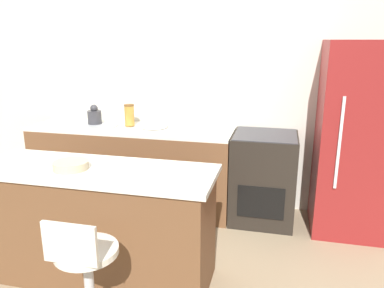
{
  "coord_description": "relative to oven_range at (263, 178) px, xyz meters",
  "views": [
    {
      "loc": [
        1.21,
        -3.3,
        1.8
      ],
      "look_at": [
        0.5,
        -0.32,
        0.94
      ],
      "focal_mm": 35.0,
      "sensor_mm": 36.0,
      "label": 1
    }
  ],
  "objects": [
    {
      "name": "ground_plane",
      "position": [
        -1.09,
        -0.33,
        -0.45
      ],
      "size": [
        14.0,
        14.0,
        0.0
      ],
      "primitive_type": "plane",
      "color": "#998466"
    },
    {
      "name": "fruit_bowl",
      "position": [
        -1.32,
        -1.34,
        0.47
      ],
      "size": [
        0.25,
        0.25,
        0.06
      ],
      "color": "#C1B28E",
      "rests_on": "kitchen_island"
    },
    {
      "name": "kettle",
      "position": [
        -1.86,
        0.05,
        0.54
      ],
      "size": [
        0.15,
        0.15,
        0.21
      ],
      "color": "#333338",
      "rests_on": "back_counter"
    },
    {
      "name": "oven_range",
      "position": [
        0.0,
        0.0,
        0.0
      ],
      "size": [
        0.63,
        0.63,
        0.91
      ],
      "color": "black",
      "rests_on": "ground_plane"
    },
    {
      "name": "back_counter",
      "position": [
        -1.42,
        0.0,
        -0.0
      ],
      "size": [
        2.18,
        0.62,
        0.91
      ],
      "color": "brown",
      "rests_on": "ground_plane"
    },
    {
      "name": "kitchen_island",
      "position": [
        -1.17,
        -1.29,
        -0.0
      ],
      "size": [
        1.79,
        0.62,
        0.9
      ],
      "color": "brown",
      "rests_on": "ground_plane"
    },
    {
      "name": "stool_chair",
      "position": [
        -0.94,
        -1.89,
        -0.02
      ],
      "size": [
        0.38,
        0.38,
        0.85
      ],
      "color": "#B7B7BC",
      "rests_on": "ground_plane"
    },
    {
      "name": "wall_back",
      "position": [
        -1.09,
        0.34,
        0.85
      ],
      "size": [
        8.0,
        0.06,
        2.6
      ],
      "color": "beige",
      "rests_on": "ground_plane"
    },
    {
      "name": "canister_jar",
      "position": [
        -1.45,
        0.05,
        0.57
      ],
      "size": [
        0.11,
        0.11,
        0.23
      ],
      "color": "#B77F33",
      "rests_on": "back_counter"
    },
    {
      "name": "refrigerator",
      "position": [
        0.82,
        -0.01,
        0.45
      ],
      "size": [
        0.67,
        0.67,
        1.8
      ],
      "color": "maroon",
      "rests_on": "ground_plane"
    },
    {
      "name": "mixing_bowl",
      "position": [
        -1.17,
        0.05,
        0.5
      ],
      "size": [
        0.29,
        0.29,
        0.1
      ],
      "color": "white",
      "rests_on": "back_counter"
    }
  ]
}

